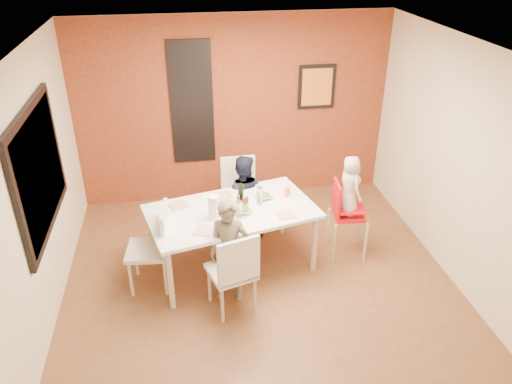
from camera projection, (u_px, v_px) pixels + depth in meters
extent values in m
plane|color=brown|center=(260.00, 282.00, 5.87)|extent=(4.50, 4.50, 0.00)
cube|color=white|center=(261.00, 50.00, 4.59)|extent=(4.50, 4.50, 0.02)
cube|color=beige|center=(234.00, 110.00, 7.18)|extent=(4.50, 0.02, 2.70)
cube|color=beige|center=(319.00, 334.00, 3.27)|extent=(4.50, 0.02, 2.70)
cube|color=beige|center=(36.00, 197.00, 4.90)|extent=(0.02, 4.50, 2.70)
cube|color=beige|center=(460.00, 165.00, 5.55)|extent=(0.02, 4.50, 2.70)
cube|color=maroon|center=(234.00, 111.00, 7.16)|extent=(4.50, 0.02, 2.70)
cube|color=black|center=(39.00, 170.00, 4.99)|extent=(0.05, 1.70, 1.30)
cube|color=black|center=(41.00, 170.00, 4.99)|extent=(0.02, 1.55, 1.15)
cube|color=silver|center=(192.00, 103.00, 6.99)|extent=(0.55, 0.03, 1.70)
cube|color=black|center=(192.00, 103.00, 6.99)|extent=(0.60, 0.03, 1.76)
cube|color=black|center=(317.00, 87.00, 7.17)|extent=(0.54, 0.03, 0.64)
cube|color=orange|center=(317.00, 87.00, 7.16)|extent=(0.44, 0.01, 0.54)
cube|color=white|center=(232.00, 212.00, 5.78)|extent=(2.11, 1.48, 0.04)
cylinder|color=beige|center=(170.00, 280.00, 5.31)|extent=(0.06, 0.06, 0.76)
cylinder|color=beige|center=(152.00, 237.00, 6.04)|extent=(0.06, 0.06, 0.76)
cylinder|color=beige|center=(314.00, 244.00, 5.91)|extent=(0.06, 0.06, 0.76)
cylinder|color=beige|center=(282.00, 209.00, 6.63)|extent=(0.06, 0.06, 0.76)
cube|color=white|center=(231.00, 271.00, 5.29)|extent=(0.57, 0.57, 0.05)
cube|color=white|center=(239.00, 262.00, 5.00)|extent=(0.45, 0.17, 0.52)
cylinder|color=tan|center=(240.00, 275.00, 5.63)|extent=(0.04, 0.04, 0.45)
cylinder|color=tan|center=(255.00, 295.00, 5.33)|extent=(0.04, 0.04, 0.45)
cylinder|color=tan|center=(209.00, 284.00, 5.48)|extent=(0.04, 0.04, 0.45)
cylinder|color=tan|center=(222.00, 305.00, 5.19)|extent=(0.04, 0.04, 0.45)
cube|color=white|center=(241.00, 199.00, 6.66)|extent=(0.48, 0.48, 0.05)
cube|color=white|center=(238.00, 174.00, 6.72)|extent=(0.47, 0.06, 0.53)
cylinder|color=beige|center=(229.00, 224.00, 6.58)|extent=(0.04, 0.04, 0.46)
cylinder|color=beige|center=(225.00, 209.00, 6.91)|extent=(0.04, 0.04, 0.46)
cylinder|color=beige|center=(258.00, 221.00, 6.65)|extent=(0.04, 0.04, 0.46)
cylinder|color=beige|center=(252.00, 207.00, 6.98)|extent=(0.04, 0.04, 0.46)
cube|color=silver|center=(148.00, 250.00, 5.61)|extent=(0.52, 0.52, 0.05)
cube|color=silver|center=(165.00, 229.00, 5.50)|extent=(0.09, 0.47, 0.54)
cylinder|color=beige|center=(136.00, 259.00, 5.89)|extent=(0.04, 0.04, 0.46)
cylinder|color=beige|center=(169.00, 257.00, 5.91)|extent=(0.04, 0.04, 0.46)
cylinder|color=beige|center=(131.00, 279.00, 5.56)|extent=(0.04, 0.04, 0.46)
cylinder|color=beige|center=(166.00, 278.00, 5.57)|extent=(0.04, 0.04, 0.46)
cube|color=red|center=(348.00, 214.00, 6.14)|extent=(0.38, 0.38, 0.05)
cube|color=red|center=(337.00, 198.00, 6.02)|extent=(0.07, 0.35, 0.41)
cube|color=red|center=(349.00, 207.00, 6.09)|extent=(0.38, 0.38, 0.02)
cylinder|color=#BEAD8D|center=(366.00, 243.00, 6.12)|extent=(0.03, 0.03, 0.54)
cylinder|color=#BEAD8D|center=(334.00, 244.00, 6.10)|extent=(0.03, 0.03, 0.54)
cylinder|color=#BEAD8D|center=(358.00, 226.00, 6.46)|extent=(0.03, 0.03, 0.54)
cylinder|color=#BEAD8D|center=(328.00, 227.00, 6.44)|extent=(0.03, 0.03, 0.54)
imported|color=brown|center=(229.00, 252.00, 5.36)|extent=(0.50, 0.38, 1.22)
imported|color=black|center=(242.00, 198.00, 6.47)|extent=(0.64, 0.54, 1.17)
imported|color=beige|center=(350.00, 186.00, 5.95)|extent=(0.33, 0.42, 0.75)
cube|color=white|center=(205.00, 230.00, 5.38)|extent=(0.29, 0.29, 0.01)
cube|color=white|center=(223.00, 195.00, 6.08)|extent=(0.25, 0.25, 0.01)
cube|color=white|center=(286.00, 215.00, 5.67)|extent=(0.22, 0.22, 0.01)
cube|color=white|center=(179.00, 206.00, 5.85)|extent=(0.26, 0.26, 0.01)
imported|color=white|center=(243.00, 209.00, 5.73)|extent=(0.30, 0.30, 0.06)
imported|color=white|center=(264.00, 196.00, 6.02)|extent=(0.25, 0.25, 0.05)
cylinder|color=black|center=(241.00, 194.00, 5.84)|extent=(0.07, 0.07, 0.26)
cylinder|color=white|center=(239.00, 209.00, 5.58)|extent=(0.07, 0.07, 0.21)
cylinder|color=silver|center=(260.00, 196.00, 5.85)|extent=(0.08, 0.08, 0.22)
cylinder|color=white|center=(214.00, 207.00, 5.55)|extent=(0.13, 0.13, 0.28)
cylinder|color=red|center=(244.00, 203.00, 5.77)|extent=(0.04, 0.04, 0.15)
cylinder|color=#2E7226|center=(247.00, 202.00, 5.80)|extent=(0.04, 0.04, 0.14)
cylinder|color=brown|center=(238.00, 201.00, 5.81)|extent=(0.04, 0.04, 0.15)
cylinder|color=orange|center=(287.00, 192.00, 6.05)|extent=(0.07, 0.07, 0.11)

